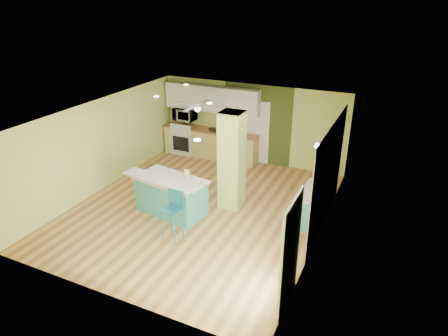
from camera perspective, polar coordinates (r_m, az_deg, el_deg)
The scene contains 23 objects.
floor at distance 10.25m, azimuth -3.42°, elevation -5.82°, with size 6.00×7.00×0.01m, color olive.
ceiling at distance 9.26m, azimuth -3.80°, elevation 7.76°, with size 6.00×7.00×0.01m, color white.
wall_back at distance 12.67m, azimuth 3.96°, elevation 6.37°, with size 6.00×0.01×2.50m, color #CBD874.
wall_front at distance 7.18m, azimuth -17.14°, elevation -9.59°, with size 6.00×0.01×2.50m, color #CBD874.
wall_left at distance 11.34m, azimuth -17.11°, elevation 3.16°, with size 0.01×7.00×2.50m, color #CBD874.
wall_right at distance 8.78m, azimuth 13.96°, elevation -2.71°, with size 0.01×7.00×2.50m, color #CBD874.
wood_panel at distance 9.32m, azimuth 14.63°, elevation -1.16°, with size 0.02×3.40×2.50m, color #9B8058.
olive_accent at distance 12.59m, azimuth 4.79°, elevation 6.22°, with size 2.20×0.02×2.50m, color #405020.
interior_door at distance 12.65m, azimuth 4.70°, elevation 5.11°, with size 0.82×0.05×2.00m, color white.
french_door at distance 6.95m, azimuth 9.43°, elevation -12.01°, with size 0.04×1.08×2.10m, color silver.
column at distance 9.83m, azimuth 1.12°, elevation 1.04°, with size 0.55×0.55×2.50m, color #AFC75C.
kitchen_run at distance 13.17m, azimuth -1.90°, elevation 3.52°, with size 3.25×0.63×0.94m.
stove at distance 13.59m, azimuth -5.51°, elevation 4.04°, with size 0.76×0.66×1.08m.
upper_cabinets at distance 12.82m, azimuth -1.75°, elevation 9.88°, with size 3.20×0.34×0.80m, color white.
microwave at distance 13.32m, azimuth -5.64°, elevation 7.65°, with size 0.70×0.48×0.39m, color silver.
ceiling_fan at distance 11.57m, azimuth -3.82°, elevation 8.91°, with size 1.41×1.41×0.61m.
pendant_lamp at distance 9.27m, azimuth 13.19°, elevation 3.12°, with size 0.14×0.14×0.69m.
wall_decor at distance 9.38m, azimuth 14.93°, elevation 1.00°, with size 0.03×0.90×0.70m, color brown.
peninsula at distance 9.91m, azimuth -7.62°, elevation -3.85°, with size 2.04×1.35×1.07m.
bar_stool at distance 8.77m, azimuth -7.20°, elevation -5.60°, with size 0.42×0.42×1.18m.
side_counter at distance 9.76m, azimuth 12.50°, elevation -5.26°, with size 0.54×1.27×0.82m.
fruit_bowl at distance 12.88m, azimuth -1.53°, elevation 5.44°, with size 0.31×0.31×0.08m, color #3A2617.
canister at distance 9.71m, azimuth -5.36°, elevation -0.85°, with size 0.15×0.15×0.19m, color gold.
Camera 1 is at (4.29, -7.78, 5.11)m, focal length 32.00 mm.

